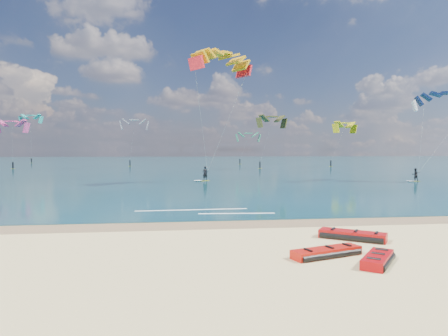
{
  "coord_description": "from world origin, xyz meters",
  "views": [
    {
      "loc": [
        0.22,
        -17.68,
        3.96
      ],
      "look_at": [
        3.34,
        8.0,
        2.75
      ],
      "focal_mm": 32.0,
      "sensor_mm": 36.0,
      "label": 1
    }
  ],
  "objects_px": {
    "packed_kite_left": "(326,257)",
    "packed_kite_mid": "(352,239)",
    "packed_kite_right": "(377,264)",
    "kitesurfer_main": "(213,113)",
    "kitesurfer_far": "(433,127)"
  },
  "relations": [
    {
      "from": "packed_kite_left",
      "to": "packed_kite_mid",
      "type": "distance_m",
      "value": 3.36
    },
    {
      "from": "packed_kite_left",
      "to": "kitesurfer_main",
      "type": "xyz_separation_m",
      "value": [
        -1.15,
        32.26,
        8.23
      ]
    },
    {
      "from": "packed_kite_left",
      "to": "packed_kite_right",
      "type": "bearing_deg",
      "value": -58.03
    },
    {
      "from": "kitesurfer_main",
      "to": "kitesurfer_far",
      "type": "bearing_deg",
      "value": -46.47
    },
    {
      "from": "packed_kite_left",
      "to": "packed_kite_right",
      "type": "xyz_separation_m",
      "value": [
        1.39,
        -1.15,
        0.0
      ]
    },
    {
      "from": "packed_kite_right",
      "to": "kitesurfer_far",
      "type": "bearing_deg",
      "value": 1.66
    },
    {
      "from": "packed_kite_right",
      "to": "kitesurfer_far",
      "type": "relative_size",
      "value": 0.2
    },
    {
      "from": "packed_kite_mid",
      "to": "kitesurfer_main",
      "type": "bearing_deg",
      "value": 131.95
    },
    {
      "from": "packed_kite_mid",
      "to": "kitesurfer_far",
      "type": "distance_m",
      "value": 36.75
    },
    {
      "from": "packed_kite_mid",
      "to": "kitesurfer_main",
      "type": "distance_m",
      "value": 31.0
    },
    {
      "from": "kitesurfer_main",
      "to": "packed_kite_left",
      "type": "bearing_deg",
      "value": -130.58
    },
    {
      "from": "kitesurfer_main",
      "to": "packed_kite_right",
      "type": "bearing_deg",
      "value": -128.27
    },
    {
      "from": "packed_kite_left",
      "to": "packed_kite_mid",
      "type": "height_order",
      "value": "packed_kite_mid"
    },
    {
      "from": "packed_kite_mid",
      "to": "kitesurfer_main",
      "type": "relative_size",
      "value": 0.19
    },
    {
      "from": "packed_kite_left",
      "to": "packed_kite_right",
      "type": "distance_m",
      "value": 1.8
    }
  ]
}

